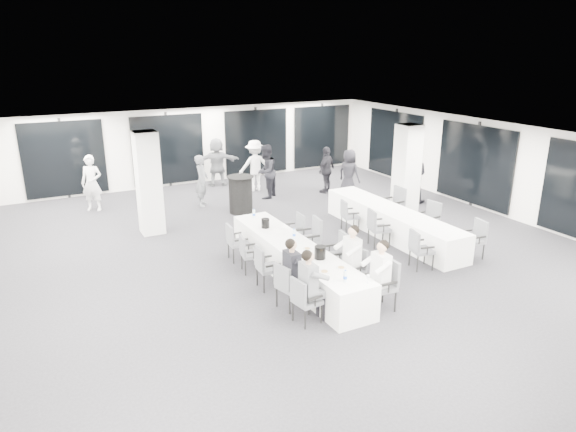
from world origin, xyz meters
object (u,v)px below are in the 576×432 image
Objects in this scene: chair_main_left_fourth at (248,251)px; standing_guest_b at (266,168)px; chair_side_right_far at (395,202)px; chair_main_left_near at (304,298)px; banquet_table_side at (391,222)px; chair_main_right_far at (296,229)px; chair_side_left_mid at (377,226)px; banquet_table_main at (295,261)px; chair_main_right_near at (385,281)px; ice_bucket_far at (265,223)px; chair_main_left_second at (288,283)px; standing_guest_f at (217,159)px; chair_side_left_near at (419,247)px; standing_guest_a at (202,177)px; standing_guest_g at (91,179)px; standing_guest_c at (255,162)px; chair_side_right_near at (475,237)px; chair_main_right_fourth at (312,236)px; standing_guest_d at (327,167)px; standing_guest_e at (349,170)px; chair_main_right_second at (355,266)px; standing_guest_h at (414,172)px; chair_main_right_mid at (338,253)px; ice_bucket_near at (320,252)px; chair_main_left_mid at (265,265)px; chair_side_left_far at (348,214)px; chair_side_right_mid at (430,217)px; cocktail_table at (241,194)px; chair_main_left_far at (235,240)px.

standing_guest_b is at bearing 160.52° from chair_main_left_fourth.
standing_guest_b is (-2.27, 4.03, 0.45)m from chair_side_right_far.
banquet_table_side is at bearing 116.11° from chair_main_left_near.
chair_side_left_mid is at bearing -109.67° from chair_main_right_far.
chair_main_right_near is at bearing -68.22° from banquet_table_main.
chair_main_left_fourth is 3.86× the size of ice_bucket_far.
chair_main_right_far is at bearing 136.08° from chair_main_left_second.
standing_guest_f is (2.07, 7.66, 0.51)m from chair_main_left_fourth.
banquet_table_main is 5.44× the size of chair_side_left_near.
standing_guest_a is 0.94× the size of standing_guest_g.
chair_side_right_far is at bearing 121.44° from standing_guest_c.
banquet_table_main is at bearing 84.61° from chair_side_right_near.
standing_guest_f is (2.07, 10.25, 0.49)m from chair_main_left_near.
chair_main_left_fourth is 1.67m from chair_main_right_fourth.
standing_guest_a is (-3.62, 5.08, 0.56)m from banquet_table_side.
banquet_table_main is 4.51m from chair_side_right_near.
standing_guest_d is 4.07m from standing_guest_f.
chair_side_left_near is 6.17m from standing_guest_e.
chair_main_right_second is 7.06m from standing_guest_h.
standing_guest_g is at bearing 137.88° from banquet_table_side.
standing_guest_b reaches higher than chair_main_right_mid.
ice_bucket_near is at bearing 123.14° from chair_side_right_far.
standing_guest_e is (5.54, 5.13, 0.39)m from chair_main_left_mid.
banquet_table_side is at bearing -94.29° from chair_main_right_far.
banquet_table_main is 6.82m from standing_guest_e.
chair_main_right_near is 4.48× the size of ice_bucket_far.
chair_main_left_mid reaches higher than chair_main_right_far.
standing_guest_d is at bearing -22.18° from chair_main_right_mid.
standing_guest_e is (4.78, -1.29, -0.01)m from standing_guest_a.
chair_side_left_far is at bearing -71.87° from chair_main_right_far.
chair_side_left_near is 2.23m from chair_side_right_mid.
standing_guest_c reaches higher than standing_guest_f.
cocktail_table is 0.62× the size of standing_guest_e.
chair_main_right_fourth is at bearing 86.08° from standing_guest_c.
standing_guest_f is (-3.15, 7.82, 0.45)m from chair_side_right_mid.
chair_side_left_near is (1.90, 0.19, 0.01)m from chair_main_right_second.
standing_guest_e reaches higher than chair_main_right_near.
standing_guest_b is at bearing 15.16° from chair_side_right_mid.
standing_guest_b is 1.12× the size of standing_guest_d.
chair_side_left_mid reaches higher than banquet_table_main.
chair_main_right_second is 0.88× the size of chair_main_right_mid.
chair_main_left_far is at bearing -158.05° from standing_guest_a.
standing_guest_d reaches higher than chair_side_left_near.
standing_guest_f reaches higher than chair_main_left_near.
standing_guest_d reaches higher than chair_main_right_mid.
chair_main_right_near is at bearing 36.14° from standing_guest_d.
chair_main_right_second is at bearing -35.16° from standing_guest_g.
chair_side_right_near is 0.45× the size of standing_guest_b.
chair_main_left_second is 0.93× the size of chair_main_right_near.
banquet_table_side is 4.98m from chair_main_left_second.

